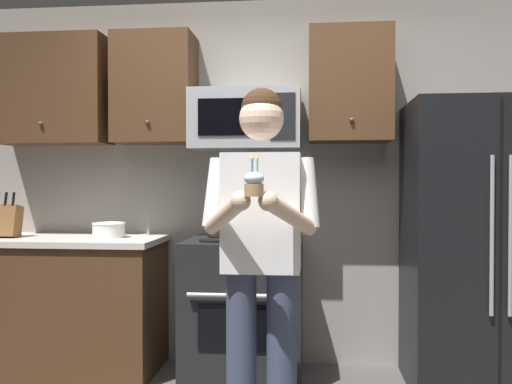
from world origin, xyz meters
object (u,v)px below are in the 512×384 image
object	(u,v)px
microwave	(246,120)
cupcake	(254,183)
person	(261,244)
bowl_large_white	(109,230)
knife_block	(8,221)
refrigerator	(481,246)
oven_range	(244,308)

from	to	relation	value
microwave	cupcake	bearing A→B (deg)	-81.58
microwave	person	bearing A→B (deg)	-79.01
bowl_large_white	person	world-z (taller)	person
person	knife_block	bearing A→B (deg)	153.83
refrigerator	person	world-z (taller)	refrigerator
microwave	refrigerator	bearing A→B (deg)	-6.03
knife_block	cupcake	distance (m)	2.23
knife_block	cupcake	bearing A→B (deg)	-33.84
knife_block	bowl_large_white	bearing A→B (deg)	3.80
person	bowl_large_white	bearing A→B (deg)	140.12
oven_range	cupcake	bearing A→B (deg)	-80.80
person	refrigerator	bearing A→B (deg)	34.55
oven_range	microwave	bearing A→B (deg)	89.98
bowl_large_white	microwave	bearing A→B (deg)	6.26
microwave	bowl_large_white	bearing A→B (deg)	-173.74
refrigerator	knife_block	bearing A→B (deg)	179.82
refrigerator	bowl_large_white	distance (m)	2.43
oven_range	microwave	xyz separation A→B (m)	(0.00, 0.12, 1.26)
oven_range	cupcake	xyz separation A→B (m)	(0.20, -1.26, 0.83)
cupcake	refrigerator	bearing A→B (deg)	43.30
oven_range	person	size ratio (longest dim) A/B	0.53
bowl_large_white	refrigerator	bearing A→B (deg)	-1.33
oven_range	bowl_large_white	bearing A→B (deg)	178.94
oven_range	bowl_large_white	world-z (taller)	bowl_large_white
refrigerator	bowl_large_white	xyz separation A→B (m)	(-2.43, 0.06, 0.07)
microwave	refrigerator	distance (m)	1.72
refrigerator	bowl_large_white	world-z (taller)	refrigerator
knife_block	person	xyz separation A→B (m)	(1.84, -0.90, -0.04)
bowl_large_white	knife_block	bearing A→B (deg)	-176.20
microwave	cupcake	distance (m)	1.46
bowl_large_white	person	size ratio (longest dim) A/B	0.13
oven_range	person	distance (m)	1.09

